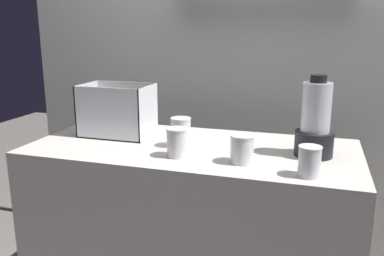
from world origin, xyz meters
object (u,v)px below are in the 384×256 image
(juice_cup_orange_right, at_px, (309,164))
(blender_pitcher, at_px, (315,124))
(carrot_display_bin, at_px, (115,120))
(juice_cup_pomegranate_middle, at_px, (242,151))
(juice_cup_carrot_far_left, at_px, (181,134))
(juice_cup_carrot_left, at_px, (177,144))

(juice_cup_orange_right, bearing_deg, blender_pitcher, 87.64)
(carrot_display_bin, height_order, juice_cup_pomegranate_middle, carrot_display_bin)
(juice_cup_carrot_far_left, bearing_deg, juice_cup_pomegranate_middle, -25.12)
(carrot_display_bin, bearing_deg, juice_cup_pomegranate_middle, -19.62)
(juice_cup_carrot_far_left, height_order, juice_cup_carrot_left, juice_cup_carrot_far_left)
(juice_cup_orange_right, bearing_deg, juice_cup_carrot_left, 171.54)
(carrot_display_bin, xyz_separation_m, juice_cup_orange_right, (0.90, -0.31, -0.03))
(juice_cup_carrot_far_left, xyz_separation_m, juice_cup_carrot_left, (0.03, -0.13, -0.01))
(carrot_display_bin, distance_m, juice_cup_orange_right, 0.95)
(juice_cup_orange_right, bearing_deg, carrot_display_bin, 161.16)
(blender_pitcher, height_order, juice_cup_carrot_left, blender_pitcher)
(blender_pitcher, bearing_deg, carrot_display_bin, 176.23)
(carrot_display_bin, distance_m, blender_pitcher, 0.91)
(carrot_display_bin, xyz_separation_m, juice_cup_pomegranate_middle, (0.65, -0.23, -0.03))
(carrot_display_bin, relative_size, juice_cup_pomegranate_middle, 2.98)
(blender_pitcher, bearing_deg, juice_cup_orange_right, -92.36)
(juice_cup_carrot_left, distance_m, juice_cup_pomegranate_middle, 0.26)
(blender_pitcher, relative_size, juice_cup_orange_right, 2.99)
(juice_cup_carrot_left, bearing_deg, carrot_display_bin, 149.46)
(juice_cup_carrot_far_left, relative_size, juice_cup_orange_right, 1.17)
(carrot_display_bin, relative_size, juice_cup_carrot_far_left, 2.56)
(juice_cup_pomegranate_middle, relative_size, juice_cup_orange_right, 1.00)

